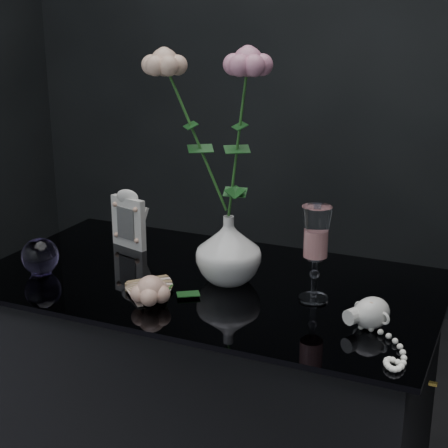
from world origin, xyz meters
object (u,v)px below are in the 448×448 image
at_px(wine_glass, 315,254).
at_px(pearl_jar, 372,311).
at_px(picture_frame, 128,218).
at_px(vase, 229,249).
at_px(paperweight, 40,256).
at_px(loose_rose, 151,290).

distance_m(wine_glass, pearl_jar, 0.18).
bearing_deg(picture_frame, vase, -2.50).
relative_size(wine_glass, paperweight, 2.39).
distance_m(paperweight, pearl_jar, 0.77).
xyz_separation_m(vase, picture_frame, (-0.33, 0.11, 0.00)).
bearing_deg(wine_glass, picture_frame, 166.25).
distance_m(picture_frame, loose_rose, 0.38).
height_order(picture_frame, paperweight, picture_frame).
relative_size(picture_frame, paperweight, 1.79).
bearing_deg(vase, picture_frame, 161.26).
xyz_separation_m(vase, paperweight, (-0.42, -0.13, -0.03)).
height_order(vase, picture_frame, same).
distance_m(wine_glass, loose_rose, 0.35).
bearing_deg(vase, pearl_jar, -16.13).
xyz_separation_m(wine_glass, loose_rose, (-0.31, -0.16, -0.07)).
bearing_deg(paperweight, vase, 17.69).
height_order(vase, paperweight, vase).
bearing_deg(loose_rose, paperweight, 168.02).
height_order(picture_frame, loose_rose, picture_frame).
distance_m(paperweight, loose_rose, 0.33).
bearing_deg(wine_glass, pearl_jar, -29.95).
bearing_deg(pearl_jar, paperweight, -148.39).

